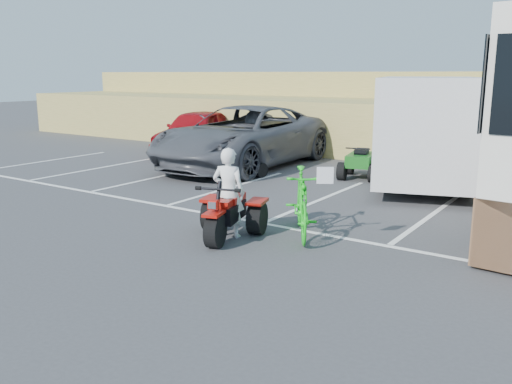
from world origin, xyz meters
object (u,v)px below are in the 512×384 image
Objects in this scene: grey_pickup at (243,136)px; quad_atv_green at (360,178)px; green_dirt_bike at (302,203)px; red_car at (197,131)px; cargo_trailer at (426,127)px; quad_atv_blue at (241,178)px; red_trike_atv at (226,238)px; rider at (229,193)px.

grey_pickup is 4.23m from quad_atv_green.
green_dirt_bike is 0.30× the size of grey_pickup.
cargo_trailer is (9.19, -1.03, 0.75)m from red_car.
quad_atv_blue is at bearing -52.37° from red_car.
green_dirt_bike is 0.32× the size of cargo_trailer.
quad_atv_green is (-1.73, -0.38, -1.58)m from cargo_trailer.
red_trike_atv is 0.23× the size of grey_pickup.
red_trike_atv is 0.86m from rider.
red_trike_atv is 8.18m from grey_pickup.
quad_atv_blue is (4.53, -3.37, -0.83)m from red_car.
green_dirt_bike is at bearing -35.09° from quad_atv_blue.
quad_atv_blue is (-3.22, 4.91, -0.85)m from rider.
cargo_trailer is at bearing -118.39° from rider.
rider reaches higher than quad_atv_green.
rider is at bearing -99.30° from quad_atv_green.
red_car is at bearing 155.38° from cargo_trailer.
quad_atv_green is (-0.28, 6.86, -0.85)m from rider.
red_trike_atv is 7.69m from cargo_trailer.
green_dirt_bike reaches higher than quad_atv_blue.
quad_atv_blue is at bearing -73.86° from rider.
red_car is 5.71m from quad_atv_blue.
red_trike_atv is 1.28× the size of quad_atv_blue.
grey_pickup is (-5.50, 5.85, 0.35)m from green_dirt_bike.
red_car is at bearing 115.66° from red_trike_atv.
green_dirt_bike is at bearing 24.78° from red_trike_atv.
green_dirt_bike is 6.51m from cargo_trailer.
rider is 5.93m from quad_atv_blue.
red_trike_atv is at bearing -58.73° from grey_pickup.
rider is at bearing -58.43° from grey_pickup.
rider reaches higher than green_dirt_bike.
quad_atv_blue is 3.53m from quad_atv_green.
red_car is 7.64m from quad_atv_green.
grey_pickup is (-4.43, 6.80, 0.99)m from red_trike_atv.
red_trike_atv reaches higher than quad_atv_green.
cargo_trailer reaches higher than grey_pickup.
rider is 11.34m from red_car.
red_trike_atv is 1.57m from green_dirt_bike.
cargo_trailer reaches higher than green_dirt_bike.
red_car is (-8.85, 7.47, 0.19)m from green_dirt_bike.
quad_atv_blue is (-4.67, -2.34, -1.58)m from cargo_trailer.
quad_atv_blue is (-4.33, 4.10, -0.64)m from green_dirt_bike.
rider is 1.39m from green_dirt_bike.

